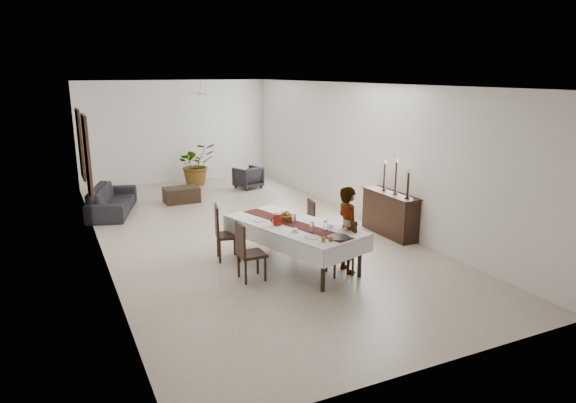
{
  "coord_description": "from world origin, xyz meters",
  "views": [
    {
      "loc": [
        -3.8,
        -10.22,
        3.46
      ],
      "look_at": [
        0.27,
        -1.67,
        1.05
      ],
      "focal_mm": 32.0,
      "sensor_mm": 36.0,
      "label": 1
    }
  ],
  "objects_px": {
    "sideboard_body": "(390,215)",
    "sofa": "(112,200)",
    "red_pitcher": "(277,219)",
    "woman": "(348,230)",
    "dining_table_top": "(294,226)"
  },
  "relations": [
    {
      "from": "red_pitcher",
      "to": "sofa",
      "type": "height_order",
      "value": "red_pitcher"
    },
    {
      "from": "sideboard_body",
      "to": "sofa",
      "type": "distance_m",
      "value": 6.85
    },
    {
      "from": "dining_table_top",
      "to": "sofa",
      "type": "xyz_separation_m",
      "value": [
        -2.53,
        5.19,
        -0.42
      ]
    },
    {
      "from": "sideboard_body",
      "to": "sofa",
      "type": "height_order",
      "value": "sideboard_body"
    },
    {
      "from": "sideboard_body",
      "to": "sofa",
      "type": "xyz_separation_m",
      "value": [
        -5.21,
        4.45,
        -0.12
      ]
    },
    {
      "from": "dining_table_top",
      "to": "sofa",
      "type": "height_order",
      "value": "dining_table_top"
    },
    {
      "from": "sideboard_body",
      "to": "sofa",
      "type": "relative_size",
      "value": 0.66
    },
    {
      "from": "red_pitcher",
      "to": "woman",
      "type": "height_order",
      "value": "woman"
    },
    {
      "from": "woman",
      "to": "sideboard_body",
      "type": "bearing_deg",
      "value": -49.35
    },
    {
      "from": "woman",
      "to": "sofa",
      "type": "distance_m",
      "value": 6.72
    },
    {
      "from": "red_pitcher",
      "to": "sideboard_body",
      "type": "distance_m",
      "value": 3.07
    },
    {
      "from": "woman",
      "to": "sofa",
      "type": "xyz_separation_m",
      "value": [
        -3.26,
        5.86,
        -0.44
      ]
    },
    {
      "from": "red_pitcher",
      "to": "sofa",
      "type": "relative_size",
      "value": 0.09
    },
    {
      "from": "red_pitcher",
      "to": "woman",
      "type": "bearing_deg",
      "value": -36.13
    },
    {
      "from": "red_pitcher",
      "to": "woman",
      "type": "distance_m",
      "value": 1.27
    }
  ]
}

